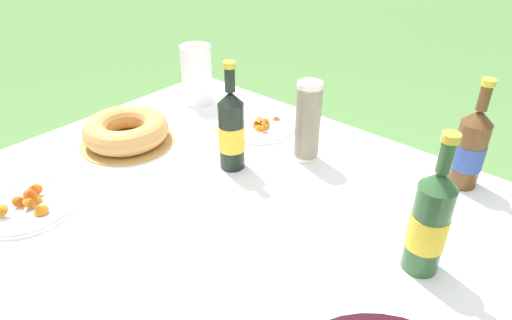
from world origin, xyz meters
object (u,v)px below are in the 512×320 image
at_px(cup_stack, 308,122).
at_px(snack_plate_near, 27,205).
at_px(cider_bottle_amber, 470,148).
at_px(paper_towel_roll, 197,75).
at_px(cider_bottle_green, 429,222).
at_px(juice_bottle_red, 231,130).
at_px(snack_plate_left, 260,126).
at_px(bundt_cake, 126,131).

height_order(cup_stack, snack_plate_near, cup_stack).
relative_size(cider_bottle_amber, paper_towel_roll, 1.40).
relative_size(cider_bottle_green, juice_bottle_red, 1.03).
relative_size(cider_bottle_green, snack_plate_left, 1.40).
bearing_deg(paper_towel_roll, juice_bottle_red, -30.91).
distance_m(bundt_cake, cider_bottle_green, 0.93).
bearing_deg(bundt_cake, cup_stack, 31.30).
bearing_deg(cup_stack, juice_bottle_red, -127.05).
xyz_separation_m(bundt_cake, cider_bottle_amber, (0.88, 0.46, 0.07)).
height_order(cider_bottle_amber, paper_towel_roll, cider_bottle_amber).
relative_size(bundt_cake, cup_stack, 1.22).
distance_m(juice_bottle_red, snack_plate_near, 0.56).
xyz_separation_m(snack_plate_left, paper_towel_roll, (-0.31, 0.01, 0.10)).
xyz_separation_m(cup_stack, paper_towel_roll, (-0.54, 0.07, -0.01)).
bearing_deg(cider_bottle_amber, cider_bottle_green, -82.71).
bearing_deg(cup_stack, paper_towel_roll, 172.94).
xyz_separation_m(cider_bottle_amber, snack_plate_near, (-0.78, -0.83, -0.10)).
bearing_deg(bundt_cake, cider_bottle_green, 5.30).
bearing_deg(cider_bottle_amber, snack_plate_left, -169.51).
bearing_deg(cider_bottle_amber, bundt_cake, -152.33).
xyz_separation_m(juice_bottle_red, snack_plate_near, (-0.25, -0.49, -0.11)).
bearing_deg(snack_plate_near, juice_bottle_red, 63.07).
distance_m(snack_plate_left, paper_towel_roll, 0.33).
bearing_deg(cider_bottle_amber, paper_towel_roll, -173.78).
height_order(bundt_cake, cup_stack, cup_stack).
bearing_deg(cider_bottle_green, snack_plate_left, 158.84).
bearing_deg(cider_bottle_amber, snack_plate_near, -133.11).
bearing_deg(cider_bottle_green, bundt_cake, -174.70).
xyz_separation_m(snack_plate_near, snack_plate_left, (0.16, 0.72, -0.00)).
bearing_deg(snack_plate_left, cup_stack, -13.43).
distance_m(bundt_cake, snack_plate_near, 0.39).
bearing_deg(cider_bottle_green, snack_plate_near, -151.04).
bearing_deg(cup_stack, snack_plate_near, -119.84).
bearing_deg(bundt_cake, cider_bottle_amber, 27.67).
xyz_separation_m(cider_bottle_green, paper_towel_roll, (-0.99, 0.27, -0.01)).
relative_size(bundt_cake, snack_plate_left, 1.27).
height_order(cider_bottle_green, paper_towel_roll, cider_bottle_green).
height_order(snack_plate_near, snack_plate_left, same).
bearing_deg(cup_stack, snack_plate_left, 166.57).
bearing_deg(snack_plate_near, paper_towel_roll, 102.19).
distance_m(cup_stack, snack_plate_left, 0.25).
xyz_separation_m(cider_bottle_green, juice_bottle_red, (-0.58, 0.03, -0.00)).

